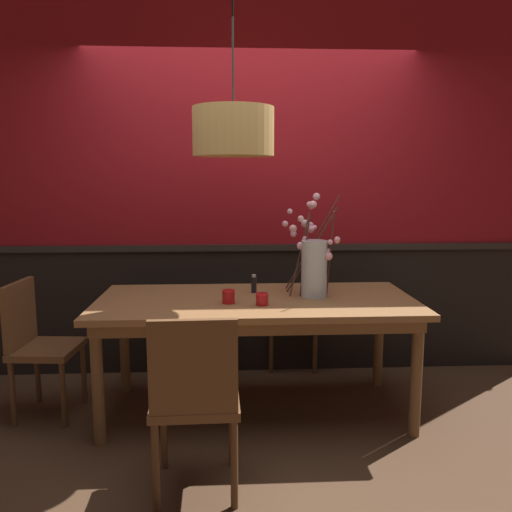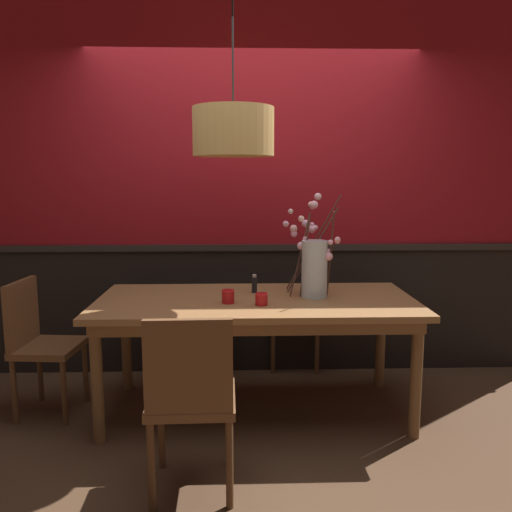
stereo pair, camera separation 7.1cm
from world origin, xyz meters
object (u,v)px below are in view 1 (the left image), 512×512
Objects in this scene: candle_holder_nearer_edge at (228,297)px; dining_table at (256,310)px; chair_far_side_right at (293,302)px; chair_head_west_end at (37,340)px; chair_far_side_left at (207,302)px; vase_with_blossoms at (314,266)px; chair_near_side_left at (195,395)px; pendant_lamp at (233,132)px; candle_holder_nearer_center at (262,299)px; condiment_bottle at (254,284)px.

dining_table is at bearing 33.62° from candle_holder_nearer_edge.
chair_head_west_end is at bearing -153.80° from chair_far_side_right.
chair_far_side_left reaches higher than chair_head_west_end.
chair_far_side_left is 1.20m from vase_with_blossoms.
candle_holder_nearer_edge is (0.16, 0.80, 0.29)m from chair_near_side_left.
vase_with_blossoms is 0.54× the size of pendant_lamp.
chair_near_side_left reaches higher than candle_holder_nearer_center.
chair_far_side_right is at bearing 26.20° from chair_head_west_end.
candle_holder_nearer_edge is at bearing -80.17° from chair_far_side_left.
pendant_lamp is at bearing 135.11° from candle_holder_nearer_center.
candle_holder_nearer_edge is at bearing 78.51° from chair_near_side_left.
pendant_lamp is at bearing 77.54° from chair_near_side_left.
chair_far_side_right is at bearing 73.21° from candle_holder_nearer_center.
condiment_bottle is (1.42, 0.14, 0.33)m from chair_head_west_end.
vase_with_blossoms is at bearing 6.91° from pendant_lamp.
dining_table is 0.99m from chair_far_side_right.
vase_with_blossoms is at bearing 7.97° from dining_table.
chair_head_west_end is 0.92× the size of chair_far_side_left.
pendant_lamp is (-0.52, -0.06, 0.85)m from vase_with_blossoms.
chair_near_side_left is at bearing -107.11° from condiment_bottle.
chair_far_side_right is 1.17m from candle_holder_nearer_center.
chair_far_side_right is 0.75× the size of pendant_lamp.
candle_holder_nearer_edge is at bearing -109.32° from pendant_lamp.
candle_holder_nearer_edge is (-0.53, -1.02, 0.29)m from chair_far_side_right.
chair_near_side_left reaches higher than candle_holder_nearer_edge.
dining_table is 0.22m from condiment_bottle.
chair_head_west_end is at bearing 138.73° from chair_near_side_left.
chair_far_side_left reaches higher than dining_table.
chair_far_side_right reaches higher than chair_head_west_end.
dining_table is at bearing -172.03° from vase_with_blossoms.
chair_far_side_left is 12.06× the size of candle_holder_nearer_center.
chair_far_side_left is 1.58m from pendant_lamp.
chair_head_west_end is at bearing 178.79° from dining_table.
chair_near_side_left is (0.01, -1.81, -0.02)m from chair_far_side_left.
chair_far_side_right is 1.39× the size of vase_with_blossoms.
dining_table is at bearing -68.34° from chair_far_side_left.
pendant_lamp is at bearing -173.09° from vase_with_blossoms.
candle_holder_nearer_center is 0.96× the size of candle_holder_nearer_edge.
chair_far_side_right is 7.37× the size of condiment_bottle.
dining_table is 2.21× the size of chair_near_side_left.
chair_far_side_left is 0.85m from condiment_bottle.
chair_far_side_right is at bearing 91.86° from vase_with_blossoms.
chair_far_side_right is at bearing 63.85° from condiment_bottle.
dining_table is at bearing 4.00° from pendant_lamp.
condiment_bottle is (0.34, 1.09, 0.31)m from chair_near_side_left.
chair_near_side_left is (-0.34, -0.92, -0.17)m from dining_table.
pendant_lamp is (-0.17, 0.17, 1.02)m from candle_holder_nearer_center.
candle_holder_nearer_edge is at bearing -162.93° from vase_with_blossoms.
pendant_lamp is at bearing -126.61° from condiment_bottle.
candle_holder_nearer_center is at bearing -15.89° from candle_holder_nearer_edge.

